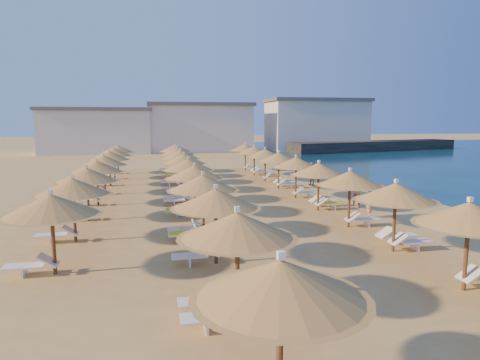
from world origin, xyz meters
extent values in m
plane|color=tan|center=(0.00, 0.00, 0.00)|extent=(220.00, 220.00, 0.00)
cube|color=black|center=(28.04, 41.06, 0.75)|extent=(30.13, 10.70, 1.50)
cube|color=beige|center=(-13.94, 44.67, 3.00)|extent=(15.00, 8.00, 6.00)
cube|color=#59514C|center=(-13.94, 44.67, 6.25)|extent=(15.60, 8.48, 0.50)
cube|color=beige|center=(1.00, 45.24, 3.40)|extent=(15.00, 8.00, 6.80)
cube|color=#59514C|center=(1.00, 45.24, 7.05)|extent=(15.60, 8.48, 0.50)
cube|color=beige|center=(19.55, 44.87, 3.80)|extent=(15.00, 8.00, 7.60)
cube|color=#59514C|center=(19.55, 44.87, 7.85)|extent=(15.60, 8.48, 0.50)
cylinder|color=brown|center=(2.44, -10.19, 1.08)|extent=(0.12, 0.12, 2.15)
cone|color=#A4772F|center=(2.44, -10.19, 2.23)|extent=(2.81, 2.81, 0.65)
cone|color=#A4772F|center=(2.44, -10.19, 1.96)|extent=(3.04, 3.04, 0.12)
cube|color=white|center=(2.44, -10.19, 2.62)|extent=(0.12, 0.12, 0.14)
cylinder|color=brown|center=(2.44, -6.51, 1.08)|extent=(0.12, 0.12, 2.15)
cone|color=#A4772F|center=(2.44, -6.51, 2.23)|extent=(2.81, 2.81, 0.65)
cone|color=#A4772F|center=(2.44, -6.51, 1.96)|extent=(3.04, 3.04, 0.12)
cube|color=white|center=(2.44, -6.51, 2.62)|extent=(0.12, 0.12, 0.14)
cylinder|color=brown|center=(2.44, -2.83, 1.08)|extent=(0.12, 0.12, 2.15)
cone|color=#A4772F|center=(2.44, -2.83, 2.23)|extent=(2.81, 2.81, 0.65)
cone|color=#A4772F|center=(2.44, -2.83, 1.96)|extent=(3.04, 3.04, 0.12)
cube|color=white|center=(2.44, -2.83, 2.62)|extent=(0.12, 0.12, 0.14)
cylinder|color=brown|center=(2.44, 0.84, 1.08)|extent=(0.12, 0.12, 2.15)
cone|color=#A4772F|center=(2.44, 0.84, 2.23)|extent=(2.81, 2.81, 0.65)
cone|color=#A4772F|center=(2.44, 0.84, 1.96)|extent=(3.04, 3.04, 0.12)
cube|color=white|center=(2.44, 0.84, 2.62)|extent=(0.12, 0.12, 0.14)
cylinder|color=brown|center=(2.44, 4.52, 1.08)|extent=(0.12, 0.12, 2.15)
cone|color=#A4772F|center=(2.44, 4.52, 2.23)|extent=(2.81, 2.81, 0.65)
cone|color=#A4772F|center=(2.44, 4.52, 1.96)|extent=(3.04, 3.04, 0.12)
cube|color=white|center=(2.44, 4.52, 2.62)|extent=(0.12, 0.12, 0.14)
cylinder|color=brown|center=(2.44, 8.20, 1.08)|extent=(0.12, 0.12, 2.15)
cone|color=#A4772F|center=(2.44, 8.20, 2.23)|extent=(2.81, 2.81, 0.65)
cone|color=#A4772F|center=(2.44, 8.20, 1.96)|extent=(3.04, 3.04, 0.12)
cube|color=white|center=(2.44, 8.20, 2.62)|extent=(0.12, 0.12, 0.14)
cylinder|color=brown|center=(2.44, 11.88, 1.08)|extent=(0.12, 0.12, 2.15)
cone|color=#A4772F|center=(2.44, 11.88, 2.23)|extent=(2.81, 2.81, 0.65)
cone|color=#A4772F|center=(2.44, 11.88, 1.96)|extent=(3.04, 3.04, 0.12)
cube|color=white|center=(2.44, 11.88, 2.62)|extent=(0.12, 0.12, 0.14)
cylinder|color=brown|center=(2.44, 15.56, 1.08)|extent=(0.12, 0.12, 2.15)
cone|color=#A4772F|center=(2.44, 15.56, 2.23)|extent=(2.81, 2.81, 0.65)
cone|color=#A4772F|center=(2.44, 15.56, 1.96)|extent=(3.04, 3.04, 0.12)
cube|color=white|center=(2.44, 15.56, 2.62)|extent=(0.12, 0.12, 0.14)
cylinder|color=brown|center=(2.44, 19.24, 1.08)|extent=(0.12, 0.12, 2.15)
cone|color=#A4772F|center=(2.44, 19.24, 2.23)|extent=(2.81, 2.81, 0.65)
cone|color=#A4772F|center=(2.44, 19.24, 1.96)|extent=(3.04, 3.04, 0.12)
cube|color=white|center=(2.44, 19.24, 2.62)|extent=(0.12, 0.12, 0.14)
cylinder|color=brown|center=(-4.12, -13.87, 1.08)|extent=(0.12, 0.12, 2.15)
cone|color=#A4772F|center=(-4.12, -13.87, 2.23)|extent=(2.81, 2.81, 0.65)
cone|color=#A4772F|center=(-4.12, -13.87, 1.96)|extent=(3.04, 3.04, 0.12)
cube|color=white|center=(-4.12, -13.87, 2.62)|extent=(0.12, 0.12, 0.14)
cylinder|color=brown|center=(-4.12, -10.19, 1.08)|extent=(0.12, 0.12, 2.15)
cone|color=#A4772F|center=(-4.12, -10.19, 2.23)|extent=(2.81, 2.81, 0.65)
cone|color=#A4772F|center=(-4.12, -10.19, 1.96)|extent=(3.04, 3.04, 0.12)
cube|color=white|center=(-4.12, -10.19, 2.62)|extent=(0.12, 0.12, 0.14)
cylinder|color=brown|center=(-4.12, -6.51, 1.08)|extent=(0.12, 0.12, 2.15)
cone|color=#A4772F|center=(-4.12, -6.51, 2.23)|extent=(2.81, 2.81, 0.65)
cone|color=#A4772F|center=(-4.12, -6.51, 1.96)|extent=(3.04, 3.04, 0.12)
cube|color=white|center=(-4.12, -6.51, 2.62)|extent=(0.12, 0.12, 0.14)
cylinder|color=brown|center=(-4.12, -2.83, 1.08)|extent=(0.12, 0.12, 2.15)
cone|color=#A4772F|center=(-4.12, -2.83, 2.23)|extent=(2.81, 2.81, 0.65)
cone|color=#A4772F|center=(-4.12, -2.83, 1.96)|extent=(3.04, 3.04, 0.12)
cube|color=white|center=(-4.12, -2.83, 2.62)|extent=(0.12, 0.12, 0.14)
cylinder|color=brown|center=(-4.12, 0.84, 1.08)|extent=(0.12, 0.12, 2.15)
cone|color=#A4772F|center=(-4.12, 0.84, 2.23)|extent=(2.81, 2.81, 0.65)
cone|color=#A4772F|center=(-4.12, 0.84, 1.96)|extent=(3.04, 3.04, 0.12)
cube|color=white|center=(-4.12, 0.84, 2.62)|extent=(0.12, 0.12, 0.14)
cylinder|color=brown|center=(-4.12, 4.52, 1.08)|extent=(0.12, 0.12, 2.15)
cone|color=#A4772F|center=(-4.12, 4.52, 2.23)|extent=(2.81, 2.81, 0.65)
cone|color=#A4772F|center=(-4.12, 4.52, 1.96)|extent=(3.04, 3.04, 0.12)
cube|color=white|center=(-4.12, 4.52, 2.62)|extent=(0.12, 0.12, 0.14)
cylinder|color=brown|center=(-4.12, 8.20, 1.08)|extent=(0.12, 0.12, 2.15)
cone|color=#A4772F|center=(-4.12, 8.20, 2.23)|extent=(2.81, 2.81, 0.65)
cone|color=#A4772F|center=(-4.12, 8.20, 1.96)|extent=(3.04, 3.04, 0.12)
cube|color=white|center=(-4.12, 8.20, 2.62)|extent=(0.12, 0.12, 0.14)
cylinder|color=brown|center=(-4.12, 11.88, 1.08)|extent=(0.12, 0.12, 2.15)
cone|color=#A4772F|center=(-4.12, 11.88, 2.23)|extent=(2.81, 2.81, 0.65)
cone|color=#A4772F|center=(-4.12, 11.88, 1.96)|extent=(3.04, 3.04, 0.12)
cube|color=white|center=(-4.12, 11.88, 2.62)|extent=(0.12, 0.12, 0.14)
cylinder|color=brown|center=(-4.12, 15.56, 1.08)|extent=(0.12, 0.12, 2.15)
cone|color=#A4772F|center=(-4.12, 15.56, 2.23)|extent=(2.81, 2.81, 0.65)
cone|color=#A4772F|center=(-4.12, 15.56, 1.96)|extent=(3.04, 3.04, 0.12)
cube|color=white|center=(-4.12, 15.56, 2.62)|extent=(0.12, 0.12, 0.14)
cylinder|color=brown|center=(-4.12, 19.24, 1.08)|extent=(0.12, 0.12, 2.15)
cone|color=#A4772F|center=(-4.12, 19.24, 2.23)|extent=(2.81, 2.81, 0.65)
cone|color=#A4772F|center=(-4.12, 19.24, 1.96)|extent=(3.04, 3.04, 0.12)
cube|color=white|center=(-4.12, 19.24, 2.62)|extent=(0.12, 0.12, 0.14)
cylinder|color=brown|center=(-9.23, -6.51, 1.08)|extent=(0.12, 0.12, 2.15)
cone|color=#A4772F|center=(-9.23, -6.51, 2.23)|extent=(2.81, 2.81, 0.65)
cone|color=#A4772F|center=(-9.23, -6.51, 1.96)|extent=(3.04, 3.04, 0.12)
cube|color=white|center=(-9.23, -6.51, 2.62)|extent=(0.12, 0.12, 0.14)
cylinder|color=brown|center=(-9.23, -2.83, 1.08)|extent=(0.12, 0.12, 2.15)
cone|color=#A4772F|center=(-9.23, -2.83, 2.23)|extent=(2.81, 2.81, 0.65)
cone|color=#A4772F|center=(-9.23, -2.83, 1.96)|extent=(3.04, 3.04, 0.12)
cube|color=white|center=(-9.23, -2.83, 2.62)|extent=(0.12, 0.12, 0.14)
cylinder|color=brown|center=(-9.23, 0.84, 1.08)|extent=(0.12, 0.12, 2.15)
cone|color=#A4772F|center=(-9.23, 0.84, 2.23)|extent=(2.81, 2.81, 0.65)
cone|color=#A4772F|center=(-9.23, 0.84, 1.96)|extent=(3.04, 3.04, 0.12)
cube|color=white|center=(-9.23, 0.84, 2.62)|extent=(0.12, 0.12, 0.14)
cylinder|color=brown|center=(-9.23, 4.52, 1.08)|extent=(0.12, 0.12, 2.15)
cone|color=#A4772F|center=(-9.23, 4.52, 2.23)|extent=(2.81, 2.81, 0.65)
cone|color=#A4772F|center=(-9.23, 4.52, 1.96)|extent=(3.04, 3.04, 0.12)
cube|color=white|center=(-9.23, 4.52, 2.62)|extent=(0.12, 0.12, 0.14)
cylinder|color=brown|center=(-9.23, 8.20, 1.08)|extent=(0.12, 0.12, 2.15)
cone|color=#A4772F|center=(-9.23, 8.20, 2.23)|extent=(2.81, 2.81, 0.65)
cone|color=#A4772F|center=(-9.23, 8.20, 1.96)|extent=(3.04, 3.04, 0.12)
cube|color=white|center=(-9.23, 8.20, 2.62)|extent=(0.12, 0.12, 0.14)
cylinder|color=brown|center=(-9.23, 11.88, 1.08)|extent=(0.12, 0.12, 2.15)
cone|color=#A4772F|center=(-9.23, 11.88, 2.23)|extent=(2.81, 2.81, 0.65)
cone|color=#A4772F|center=(-9.23, 11.88, 1.96)|extent=(3.04, 3.04, 0.12)
cube|color=white|center=(-9.23, 11.88, 2.62)|extent=(0.12, 0.12, 0.14)
cylinder|color=brown|center=(-9.23, 15.56, 1.08)|extent=(0.12, 0.12, 2.15)
cone|color=#A4772F|center=(-9.23, 15.56, 2.23)|extent=(2.81, 2.81, 0.65)
cone|color=#A4772F|center=(-9.23, 15.56, 1.96)|extent=(3.04, 3.04, 0.12)
cube|color=white|center=(-9.23, 15.56, 2.62)|extent=(0.12, 0.12, 0.14)
cylinder|color=brown|center=(-9.23, 19.24, 1.08)|extent=(0.12, 0.12, 2.15)
cone|color=#A4772F|center=(-9.23, 19.24, 2.23)|extent=(2.81, 2.81, 0.65)
cone|color=#A4772F|center=(-9.23, 19.24, 1.96)|extent=(3.04, 3.04, 0.12)
cube|color=white|center=(-9.23, 19.24, 2.62)|extent=(0.12, 0.12, 0.14)
cube|color=white|center=(2.63, -10.19, 0.46)|extent=(0.58, 0.56, 0.40)
cube|color=white|center=(-5.02, -10.19, 0.32)|extent=(1.19, 0.56, 0.06)
cube|color=white|center=(-5.02, -10.19, 0.16)|extent=(0.06, 0.51, 0.32)
cube|color=white|center=(-4.31, -10.19, 0.46)|extent=(0.58, 0.56, 0.40)
cube|color=white|center=(-5.02, -11.09, 0.32)|extent=(1.19, 0.56, 0.06)
cube|color=white|center=(-5.02, -11.09, 0.16)|extent=(0.06, 0.51, 0.32)
cube|color=white|center=(-4.31, -11.09, 0.46)|extent=(0.58, 0.56, 0.40)
cube|color=white|center=(3.34, -6.51, 0.32)|extent=(1.19, 0.56, 0.06)
cube|color=white|center=(3.34, -6.51, 0.16)|extent=(0.06, 0.51, 0.32)
cube|color=white|center=(2.63, -6.51, 0.46)|extent=(0.58, 0.56, 0.40)
cube|color=white|center=(3.34, -5.61, 0.32)|extent=(1.19, 0.56, 0.06)
cube|color=white|center=(3.34, -5.61, 0.16)|extent=(0.06, 0.51, 0.32)
cube|color=white|center=(2.63, -5.61, 0.46)|extent=(0.58, 0.56, 0.40)
cube|color=white|center=(-5.02, -6.51, 0.32)|extent=(1.19, 0.56, 0.06)
cube|color=white|center=(-5.02, -6.51, 0.16)|extent=(0.06, 0.51, 0.32)
cube|color=white|center=(-4.31, -6.51, 0.46)|extent=(0.58, 0.56, 0.40)
cube|color=white|center=(3.34, -2.83, 0.32)|extent=(1.19, 0.56, 0.06)
cube|color=white|center=(3.34, -2.83, 0.16)|extent=(0.06, 0.51, 0.32)
cube|color=white|center=(2.63, -2.83, 0.46)|extent=(0.58, 0.56, 0.40)
cube|color=white|center=(-5.02, -2.83, 0.32)|extent=(1.19, 0.56, 0.06)
cube|color=white|center=(-5.02, -2.83, 0.16)|extent=(0.06, 0.51, 0.32)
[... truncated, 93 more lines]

